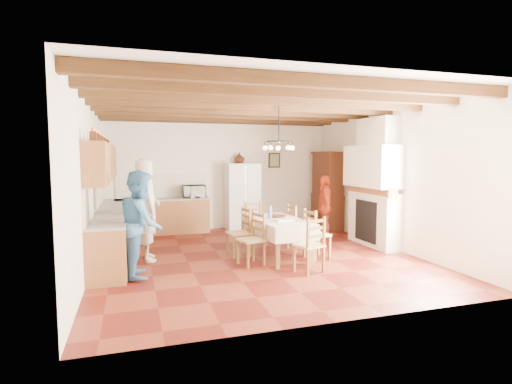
# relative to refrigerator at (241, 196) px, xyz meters

# --- Properties ---
(floor) EXTENTS (6.00, 6.50, 0.02)m
(floor) POSITION_rel_refrigerator_xyz_m (-0.55, -3.09, -0.90)
(floor) COLOR #4C130C
(floor) RESTS_ON ground
(ceiling) EXTENTS (6.00, 6.50, 0.02)m
(ceiling) POSITION_rel_refrigerator_xyz_m (-0.55, -3.09, 2.12)
(ceiling) COLOR white
(ceiling) RESTS_ON ground
(wall_back) EXTENTS (6.00, 0.02, 3.00)m
(wall_back) POSITION_rel_refrigerator_xyz_m (-0.55, 0.17, 0.61)
(wall_back) COLOR silver
(wall_back) RESTS_ON ground
(wall_front) EXTENTS (6.00, 0.02, 3.00)m
(wall_front) POSITION_rel_refrigerator_xyz_m (-0.55, -6.35, 0.61)
(wall_front) COLOR silver
(wall_front) RESTS_ON ground
(wall_left) EXTENTS (0.02, 6.50, 3.00)m
(wall_left) POSITION_rel_refrigerator_xyz_m (-3.56, -3.09, 0.61)
(wall_left) COLOR silver
(wall_left) RESTS_ON ground
(wall_right) EXTENTS (0.02, 6.50, 3.00)m
(wall_right) POSITION_rel_refrigerator_xyz_m (2.46, -3.09, 0.61)
(wall_right) COLOR silver
(wall_right) RESTS_ON ground
(ceiling_beams) EXTENTS (6.00, 6.30, 0.16)m
(ceiling_beams) POSITION_rel_refrigerator_xyz_m (-0.55, -3.09, 2.02)
(ceiling_beams) COLOR #341A0E
(ceiling_beams) RESTS_ON ground
(lower_cabinets_left) EXTENTS (0.60, 4.30, 0.86)m
(lower_cabinets_left) POSITION_rel_refrigerator_xyz_m (-3.25, -2.04, -0.46)
(lower_cabinets_left) COLOR brown
(lower_cabinets_left) RESTS_ON ground
(lower_cabinets_back) EXTENTS (2.30, 0.60, 0.86)m
(lower_cabinets_back) POSITION_rel_refrigerator_xyz_m (-2.10, -0.14, -0.46)
(lower_cabinets_back) COLOR brown
(lower_cabinets_back) RESTS_ON ground
(countertop_left) EXTENTS (0.62, 4.30, 0.04)m
(countertop_left) POSITION_rel_refrigerator_xyz_m (-3.25, -2.04, -0.01)
(countertop_left) COLOR slate
(countertop_left) RESTS_ON lower_cabinets_left
(countertop_back) EXTENTS (2.34, 0.62, 0.04)m
(countertop_back) POSITION_rel_refrigerator_xyz_m (-2.10, -0.14, -0.01)
(countertop_back) COLOR slate
(countertop_back) RESTS_ON lower_cabinets_back
(backsplash_left) EXTENTS (0.03, 4.30, 0.60)m
(backsplash_left) POSITION_rel_refrigerator_xyz_m (-3.54, -2.04, 0.31)
(backsplash_left) COLOR beige
(backsplash_left) RESTS_ON ground
(backsplash_back) EXTENTS (2.30, 0.03, 0.60)m
(backsplash_back) POSITION_rel_refrigerator_xyz_m (-2.10, 0.15, 0.31)
(backsplash_back) COLOR beige
(backsplash_back) RESTS_ON ground
(upper_cabinets) EXTENTS (0.35, 4.20, 0.70)m
(upper_cabinets) POSITION_rel_refrigerator_xyz_m (-3.38, -2.04, 0.96)
(upper_cabinets) COLOR brown
(upper_cabinets) RESTS_ON ground
(fireplace) EXTENTS (0.56, 1.60, 2.80)m
(fireplace) POSITION_rel_refrigerator_xyz_m (2.17, -2.89, 0.51)
(fireplace) COLOR beige
(fireplace) RESTS_ON ground
(wall_picture) EXTENTS (0.34, 0.03, 0.42)m
(wall_picture) POSITION_rel_refrigerator_xyz_m (1.00, 0.14, 0.96)
(wall_picture) COLOR #311B14
(wall_picture) RESTS_ON ground
(refrigerator) EXTENTS (0.91, 0.76, 1.77)m
(refrigerator) POSITION_rel_refrigerator_xyz_m (0.00, 0.00, 0.00)
(refrigerator) COLOR white
(refrigerator) RESTS_ON floor
(hutch) EXTENTS (0.52, 1.17, 2.09)m
(hutch) POSITION_rel_refrigerator_xyz_m (2.20, -0.76, 0.16)
(hutch) COLOR #39180F
(hutch) RESTS_ON floor
(dining_table) EXTENTS (0.97, 1.75, 0.75)m
(dining_table) POSITION_rel_refrigerator_xyz_m (-0.13, -3.21, -0.22)
(dining_table) COLOR beige
(dining_table) RESTS_ON floor
(chandelier) EXTENTS (0.47, 0.47, 0.03)m
(chandelier) POSITION_rel_refrigerator_xyz_m (-0.13, -3.21, 1.36)
(chandelier) COLOR black
(chandelier) RESTS_ON ground
(chair_left_near) EXTENTS (0.50, 0.51, 0.96)m
(chair_left_near) POSITION_rel_refrigerator_xyz_m (-0.81, -3.61, -0.41)
(chair_left_near) COLOR brown
(chair_left_near) RESTS_ON floor
(chair_left_far) EXTENTS (0.45, 0.47, 0.96)m
(chair_left_far) POSITION_rel_refrigerator_xyz_m (-0.85, -2.90, -0.41)
(chair_left_far) COLOR brown
(chair_left_far) RESTS_ON floor
(chair_right_near) EXTENTS (0.47, 0.48, 0.96)m
(chair_right_near) POSITION_rel_refrigerator_xyz_m (0.56, -3.52, -0.41)
(chair_right_near) COLOR brown
(chair_right_near) RESTS_ON floor
(chair_right_far) EXTENTS (0.43, 0.45, 0.96)m
(chair_right_far) POSITION_rel_refrigerator_xyz_m (0.50, -2.78, -0.41)
(chair_right_far) COLOR brown
(chair_right_far) RESTS_ON floor
(chair_end_near) EXTENTS (0.52, 0.51, 0.96)m
(chair_end_near) POSITION_rel_refrigerator_xyz_m (0.01, -4.33, -0.41)
(chair_end_near) COLOR brown
(chair_end_near) RESTS_ON floor
(chair_end_far) EXTENTS (0.46, 0.44, 0.96)m
(chair_end_far) POSITION_rel_refrigerator_xyz_m (-0.24, -2.12, -0.41)
(chair_end_far) COLOR brown
(chair_end_far) RESTS_ON floor
(person_man) EXTENTS (0.53, 0.75, 1.93)m
(person_man) POSITION_rel_refrigerator_xyz_m (-2.57, -2.70, 0.08)
(person_man) COLOR beige
(person_man) RESTS_ON floor
(person_woman_blue) EXTENTS (0.70, 0.88, 1.75)m
(person_woman_blue) POSITION_rel_refrigerator_xyz_m (-2.71, -3.72, -0.01)
(person_woman_blue) COLOR teal
(person_woman_blue) RESTS_ON floor
(person_woman_red) EXTENTS (0.63, 0.96, 1.52)m
(person_woman_red) POSITION_rel_refrigerator_xyz_m (1.55, -1.89, -0.13)
(person_woman_red) COLOR red
(person_woman_red) RESTS_ON floor
(microwave) EXTENTS (0.60, 0.42, 0.32)m
(microwave) POSITION_rel_refrigerator_xyz_m (-1.31, -0.14, 0.17)
(microwave) COLOR silver
(microwave) RESTS_ON countertop_back
(fridge_vase) EXTENTS (0.31, 0.31, 0.29)m
(fridge_vase) POSITION_rel_refrigerator_xyz_m (-0.05, 0.00, 1.03)
(fridge_vase) COLOR #39180F
(fridge_vase) RESTS_ON refrigerator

